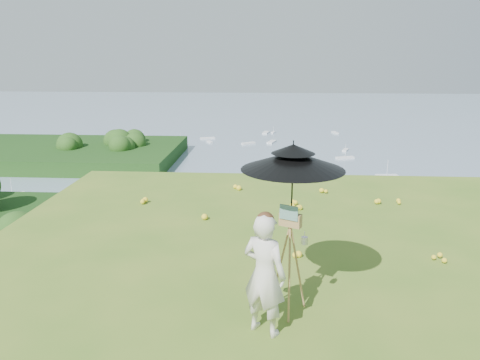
# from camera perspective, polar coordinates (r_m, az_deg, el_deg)

# --- Properties ---
(ground) EXTENTS (14.00, 14.00, 0.00)m
(ground) POSITION_cam_1_polar(r_m,az_deg,el_deg) (7.69, 15.05, -12.50)
(ground) COLOR #487521
(ground) RESTS_ON ground
(shoreline_tier) EXTENTS (170.00, 28.00, 8.00)m
(shoreline_tier) POSITION_cam_1_polar(r_m,az_deg,el_deg) (90.74, 4.33, -10.68)
(shoreline_tier) COLOR #73695C
(shoreline_tier) RESTS_ON bay_water
(bay_water) EXTENTS (700.00, 700.00, 0.00)m
(bay_water) POSITION_cam_1_polar(r_m,az_deg,el_deg) (249.52, 4.00, 6.50)
(bay_water) COLOR #7795AA
(bay_water) RESTS_ON ground
(peninsula) EXTENTS (90.00, 60.00, 12.00)m
(peninsula) POSITION_cam_1_polar(r_m,az_deg,el_deg) (180.54, -20.47, 3.85)
(peninsula) COLOR black
(peninsula) RESTS_ON bay_water
(slope_trees) EXTENTS (110.00, 50.00, 6.00)m
(slope_trees) POSITION_cam_1_polar(r_m,az_deg,el_deg) (45.63, 5.33, -8.82)
(slope_trees) COLOR #234D17
(slope_trees) RESTS_ON forest_slope
(harbor_town) EXTENTS (110.00, 22.00, 5.00)m
(harbor_town) POSITION_cam_1_polar(r_m,az_deg,el_deg) (88.11, 4.42, -6.87)
(harbor_town) COLOR #BCBCB8
(harbor_town) RESTS_ON shoreline_tier
(moored_boats) EXTENTS (140.00, 140.00, 0.70)m
(moored_boats) POSITION_cam_1_polar(r_m,az_deg,el_deg) (172.09, -0.08, 2.71)
(moored_boats) COLOR white
(moored_boats) RESTS_ON bay_water
(wildflowers) EXTENTS (10.00, 10.50, 0.12)m
(wildflowers) POSITION_cam_1_polar(r_m,az_deg,el_deg) (7.89, 14.73, -11.27)
(wildflowers) COLOR yellow
(wildflowers) RESTS_ON ground
(painter) EXTENTS (0.71, 0.63, 1.63)m
(painter) POSITION_cam_1_polar(r_m,az_deg,el_deg) (6.02, 2.99, -11.42)
(painter) COLOR silver
(painter) RESTS_ON ground
(field_easel) EXTENTS (0.81, 0.81, 1.58)m
(field_easel) POSITION_cam_1_polar(r_m,az_deg,el_deg) (6.50, 6.02, -9.60)
(field_easel) COLOR #A07343
(field_easel) RESTS_ON ground
(sun_umbrella) EXTENTS (1.64, 1.64, 1.13)m
(sun_umbrella) POSITION_cam_1_polar(r_m,az_deg,el_deg) (6.15, 6.39, -0.36)
(sun_umbrella) COLOR black
(sun_umbrella) RESTS_ON field_easel
(painter_cap) EXTENTS (0.28, 0.31, 0.10)m
(painter_cap) POSITION_cam_1_polar(r_m,az_deg,el_deg) (5.72, 3.10, -4.52)
(painter_cap) COLOR #BC6774
(painter_cap) RESTS_ON painter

